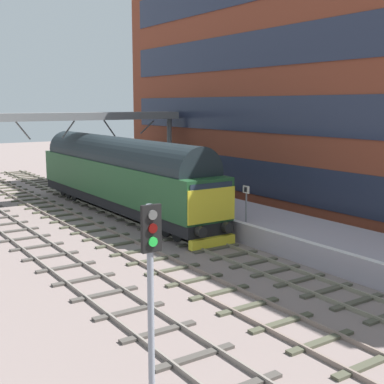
% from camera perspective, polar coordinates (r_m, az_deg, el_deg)
% --- Properties ---
extents(ground_plane, '(140.00, 140.00, 0.00)m').
position_cam_1_polar(ground_plane, '(27.69, -2.31, -4.37)').
color(ground_plane, slate).
rests_on(ground_plane, ground).
extents(track_main, '(2.50, 60.00, 0.15)m').
position_cam_1_polar(track_main, '(27.68, -2.31, -4.26)').
color(track_main, gray).
rests_on(track_main, ground).
extents(track_adjacent_west, '(2.50, 60.00, 0.15)m').
position_cam_1_polar(track_adjacent_west, '(26.15, -8.53, -5.18)').
color(track_adjacent_west, gray).
rests_on(track_adjacent_west, ground).
extents(track_adjacent_far_west, '(2.50, 60.00, 0.15)m').
position_cam_1_polar(track_adjacent_far_west, '(24.93, -15.75, -6.17)').
color(track_adjacent_far_west, gray).
rests_on(track_adjacent_far_west, ground).
extents(station_platform, '(4.00, 44.00, 1.01)m').
position_cam_1_polar(station_platform, '(29.58, 3.63, -2.49)').
color(station_platform, '#A096A1').
rests_on(station_platform, ground).
extents(station_building, '(6.04, 37.80, 15.52)m').
position_cam_1_polar(station_building, '(32.81, 14.34, 11.18)').
color(station_building, brown).
rests_on(station_building, ground).
extents(diesel_locomotive, '(2.74, 19.50, 4.68)m').
position_cam_1_polar(diesel_locomotive, '(32.34, -7.84, 2.04)').
color(diesel_locomotive, black).
rests_on(diesel_locomotive, ground).
extents(signal_post_near, '(0.44, 0.22, 4.63)m').
position_cam_1_polar(signal_post_near, '(11.15, -4.46, -9.75)').
color(signal_post_near, gray).
rests_on(signal_post_near, ground).
extents(platform_number_sign, '(0.10, 0.44, 1.77)m').
position_cam_1_polar(platform_number_sign, '(25.42, 5.88, -0.63)').
color(platform_number_sign, slate).
rests_on(platform_number_sign, station_platform).
extents(waiting_passenger, '(0.45, 0.48, 1.64)m').
position_cam_1_polar(waiting_passenger, '(28.86, 1.95, 0.23)').
color(waiting_passenger, '#26242F').
rests_on(waiting_passenger, station_platform).
extents(overhead_footbridge, '(16.07, 2.00, 6.08)m').
position_cam_1_polar(overhead_footbridge, '(35.96, -13.28, 7.56)').
color(overhead_footbridge, slate).
rests_on(overhead_footbridge, ground).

